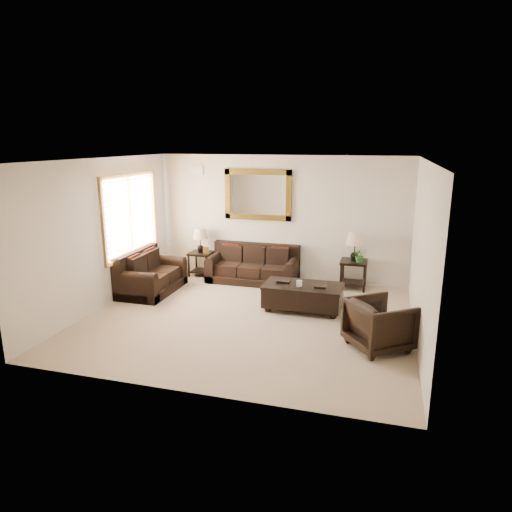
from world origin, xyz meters
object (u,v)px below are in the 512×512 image
(sofa, at_px, (253,268))
(loveseat, at_px, (150,277))
(coffee_table, at_px, (303,294))
(end_table_left, at_px, (201,245))
(end_table_right, at_px, (355,252))
(armchair, at_px, (379,322))

(sofa, distance_m, loveseat, 2.22)
(loveseat, relative_size, coffee_table, 1.06)
(sofa, xyz_separation_m, end_table_left, (-1.27, 0.10, 0.42))
(end_table_right, bearing_deg, sofa, -178.05)
(end_table_left, bearing_deg, sofa, -4.35)
(coffee_table, bearing_deg, loveseat, 177.59)
(sofa, relative_size, coffee_table, 1.37)
(coffee_table, bearing_deg, end_table_left, 150.44)
(loveseat, xyz_separation_m, end_table_right, (3.97, 1.33, 0.47))
(coffee_table, relative_size, armchair, 1.73)
(end_table_left, bearing_deg, end_table_right, -0.40)
(loveseat, xyz_separation_m, armchair, (4.54, -1.45, 0.10))
(coffee_table, distance_m, armchair, 1.85)
(sofa, height_order, end_table_left, end_table_left)
(end_table_left, height_order, armchair, end_table_left)
(armchair, bearing_deg, end_table_left, 18.22)
(end_table_left, bearing_deg, loveseat, -112.71)
(loveseat, height_order, coffee_table, loveseat)
(sofa, height_order, armchair, armchair)
(loveseat, distance_m, end_table_right, 4.22)
(sofa, bearing_deg, armchair, -45.04)
(loveseat, distance_m, armchair, 4.77)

